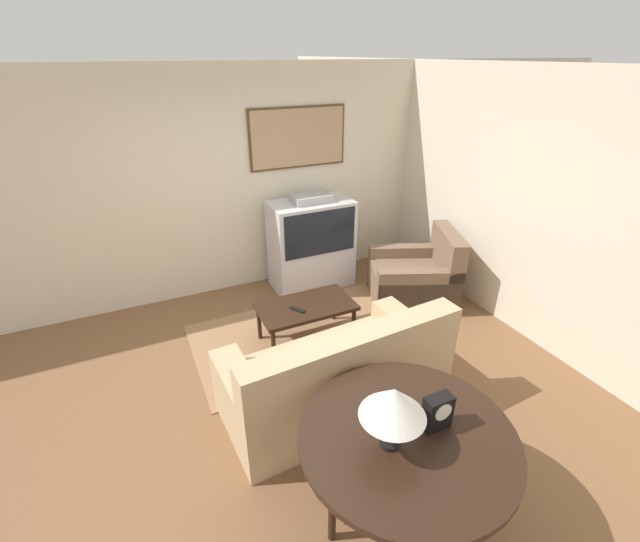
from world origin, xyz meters
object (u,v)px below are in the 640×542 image
(armchair, at_px, (415,279))
(table_lamp, at_px, (393,403))
(coffee_table, at_px, (306,309))
(mantel_clock, at_px, (437,412))
(couch, at_px, (337,377))
(console_table, at_px, (407,441))
(tv, at_px, (311,244))

(armchair, xyz_separation_m, table_lamp, (-1.94, -2.31, 0.81))
(coffee_table, distance_m, mantel_clock, 2.16)
(couch, xyz_separation_m, console_table, (-0.09, -1.08, 0.40))
(couch, bearing_deg, tv, -112.00)
(coffee_table, bearing_deg, mantel_clock, -91.62)
(coffee_table, distance_m, console_table, 2.12)
(coffee_table, relative_size, console_table, 0.76)
(couch, height_order, coffee_table, couch)
(mantel_clock, bearing_deg, armchair, 55.04)
(table_lamp, bearing_deg, mantel_clock, -0.19)
(coffee_table, relative_size, mantel_clock, 4.45)
(tv, height_order, console_table, tv)
(couch, xyz_separation_m, table_lamp, (-0.23, -1.10, 0.78))
(couch, relative_size, armchair, 1.56)
(tv, bearing_deg, console_table, -104.13)
(couch, relative_size, console_table, 1.48)
(tv, relative_size, console_table, 0.95)
(couch, xyz_separation_m, coffee_table, (0.15, 1.00, 0.07))
(couch, height_order, armchair, couch)
(armchair, distance_m, table_lamp, 3.12)
(mantel_clock, bearing_deg, tv, 79.05)
(tv, xyz_separation_m, mantel_clock, (-0.62, -3.23, 0.31))
(tv, relative_size, coffee_table, 1.25)
(couch, height_order, table_lamp, table_lamp)
(coffee_table, height_order, console_table, console_table)
(tv, height_order, couch, tv)
(coffee_table, xyz_separation_m, console_table, (-0.24, -2.08, 0.33))
(tv, bearing_deg, table_lamp, -106.41)
(table_lamp, bearing_deg, tv, 73.59)
(coffee_table, bearing_deg, tv, 63.37)
(tv, xyz_separation_m, console_table, (-0.81, -3.21, 0.14))
(armchair, height_order, coffee_table, armchair)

